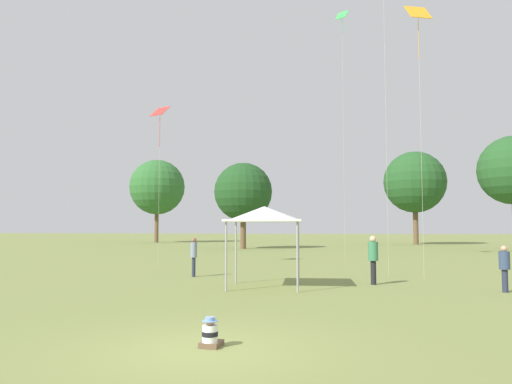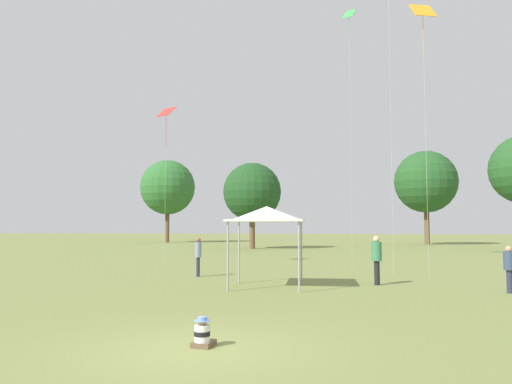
{
  "view_description": "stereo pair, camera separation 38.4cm",
  "coord_description": "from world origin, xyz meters",
  "px_view_note": "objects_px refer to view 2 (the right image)",
  "views": [
    {
      "loc": [
        2.37,
        -8.78,
        2.2
      ],
      "look_at": [
        0.03,
        6.01,
        3.25
      ],
      "focal_mm": 35.0,
      "sensor_mm": 36.0,
      "label": 1
    },
    {
      "loc": [
        2.75,
        -8.72,
        2.2
      ],
      "look_at": [
        0.03,
        6.01,
        3.25
      ],
      "focal_mm": 35.0,
      "sensor_mm": 36.0,
      "label": 2
    }
  ],
  "objects_px": {
    "distant_tree_0": "(168,187)",
    "seated_toddler": "(203,334)",
    "person_standing_1": "(198,253)",
    "kite_3": "(423,20)",
    "distant_tree_2": "(252,192)",
    "kite_0": "(166,117)",
    "distant_tree_1": "(426,182)",
    "person_standing_2": "(509,265)",
    "kite_1": "(349,31)",
    "canopy_tent": "(267,215)",
    "person_standing_0": "(377,256)"
  },
  "relations": [
    {
      "from": "distant_tree_0",
      "to": "seated_toddler",
      "type": "bearing_deg",
      "value": -68.84
    },
    {
      "from": "person_standing_1",
      "to": "kite_3",
      "type": "bearing_deg",
      "value": -52.06
    },
    {
      "from": "seated_toddler",
      "to": "distant_tree_2",
      "type": "distance_m",
      "value": 41.36
    },
    {
      "from": "distant_tree_2",
      "to": "seated_toddler",
      "type": "bearing_deg",
      "value": -80.38
    },
    {
      "from": "person_standing_1",
      "to": "kite_0",
      "type": "height_order",
      "value": "kite_0"
    },
    {
      "from": "seated_toddler",
      "to": "distant_tree_1",
      "type": "xyz_separation_m",
      "value": [
        12.21,
        55.43,
        7.53
      ]
    },
    {
      "from": "person_standing_1",
      "to": "distant_tree_0",
      "type": "height_order",
      "value": "distant_tree_0"
    },
    {
      "from": "distant_tree_2",
      "to": "distant_tree_0",
      "type": "bearing_deg",
      "value": 131.43
    },
    {
      "from": "person_standing_2",
      "to": "distant_tree_0",
      "type": "relative_size",
      "value": 0.13
    },
    {
      "from": "person_standing_1",
      "to": "distant_tree_2",
      "type": "relative_size",
      "value": 0.2
    },
    {
      "from": "person_standing_1",
      "to": "distant_tree_2",
      "type": "bearing_deg",
      "value": 44.99
    },
    {
      "from": "seated_toddler",
      "to": "kite_3",
      "type": "bearing_deg",
      "value": 70.85
    },
    {
      "from": "person_standing_1",
      "to": "distant_tree_1",
      "type": "relative_size",
      "value": 0.15
    },
    {
      "from": "person_standing_1",
      "to": "kite_1",
      "type": "relative_size",
      "value": 0.1
    },
    {
      "from": "person_standing_1",
      "to": "distant_tree_0",
      "type": "distance_m",
      "value": 49.83
    },
    {
      "from": "seated_toddler",
      "to": "canopy_tent",
      "type": "xyz_separation_m",
      "value": [
        -0.28,
        9.1,
        2.42
      ]
    },
    {
      "from": "kite_0",
      "to": "kite_3",
      "type": "xyz_separation_m",
      "value": [
        13.26,
        -5.26,
        2.43
      ]
    },
    {
      "from": "person_standing_1",
      "to": "distant_tree_1",
      "type": "distance_m",
      "value": 46.4
    },
    {
      "from": "person_standing_2",
      "to": "canopy_tent",
      "type": "relative_size",
      "value": 0.53
    },
    {
      "from": "person_standing_2",
      "to": "canopy_tent",
      "type": "distance_m",
      "value": 8.37
    },
    {
      "from": "seated_toddler",
      "to": "distant_tree_0",
      "type": "bearing_deg",
      "value": 117.49
    },
    {
      "from": "kite_0",
      "to": "kite_1",
      "type": "distance_m",
      "value": 13.64
    },
    {
      "from": "person_standing_2",
      "to": "distant_tree_1",
      "type": "xyz_separation_m",
      "value": [
        4.3,
        46.44,
        6.84
      ]
    },
    {
      "from": "kite_3",
      "to": "distant_tree_1",
      "type": "height_order",
      "value": "kite_3"
    },
    {
      "from": "person_standing_2",
      "to": "kite_0",
      "type": "xyz_separation_m",
      "value": [
        -15.33,
        8.53,
        7.49
      ]
    },
    {
      "from": "person_standing_1",
      "to": "person_standing_2",
      "type": "height_order",
      "value": "person_standing_1"
    },
    {
      "from": "kite_1",
      "to": "distant_tree_2",
      "type": "distance_m",
      "value": 21.61
    },
    {
      "from": "seated_toddler",
      "to": "kite_3",
      "type": "distance_m",
      "value": 17.24
    },
    {
      "from": "person_standing_2",
      "to": "distant_tree_2",
      "type": "height_order",
      "value": "distant_tree_2"
    },
    {
      "from": "person_standing_0",
      "to": "distant_tree_2",
      "type": "bearing_deg",
      "value": -141.84
    },
    {
      "from": "person_standing_0",
      "to": "person_standing_1",
      "type": "height_order",
      "value": "person_standing_0"
    },
    {
      "from": "kite_3",
      "to": "distant_tree_1",
      "type": "xyz_separation_m",
      "value": [
        6.37,
        43.17,
        -3.08
      ]
    },
    {
      "from": "distant_tree_2",
      "to": "distant_tree_1",
      "type": "bearing_deg",
      "value": 38.22
    },
    {
      "from": "person_standing_0",
      "to": "distant_tree_1",
      "type": "bearing_deg",
      "value": -172.09
    },
    {
      "from": "distant_tree_0",
      "to": "distant_tree_2",
      "type": "distance_m",
      "value": 23.76
    },
    {
      "from": "distant_tree_0",
      "to": "distant_tree_1",
      "type": "relative_size",
      "value": 1.0
    },
    {
      "from": "person_standing_1",
      "to": "canopy_tent",
      "type": "bearing_deg",
      "value": -93.63
    },
    {
      "from": "person_standing_1",
      "to": "kite_3",
      "type": "height_order",
      "value": "kite_3"
    },
    {
      "from": "kite_0",
      "to": "distant_tree_0",
      "type": "distance_m",
      "value": 43.37
    },
    {
      "from": "person_standing_2",
      "to": "canopy_tent",
      "type": "bearing_deg",
      "value": 63.79
    },
    {
      "from": "person_standing_0",
      "to": "distant_tree_1",
      "type": "xyz_separation_m",
      "value": [
        8.51,
        44.82,
        6.66
      ]
    },
    {
      "from": "distant_tree_1",
      "to": "distant_tree_2",
      "type": "xyz_separation_m",
      "value": [
        -19.07,
        -15.01,
        -2.05
      ]
    },
    {
      "from": "kite_0",
      "to": "kite_3",
      "type": "height_order",
      "value": "kite_3"
    },
    {
      "from": "seated_toddler",
      "to": "distant_tree_1",
      "type": "relative_size",
      "value": 0.05
    },
    {
      "from": "person_standing_0",
      "to": "canopy_tent",
      "type": "height_order",
      "value": "canopy_tent"
    },
    {
      "from": "person_standing_2",
      "to": "distant_tree_0",
      "type": "distance_m",
      "value": 58.23
    },
    {
      "from": "seated_toddler",
      "to": "kite_0",
      "type": "bearing_deg",
      "value": 119.27
    },
    {
      "from": "person_standing_2",
      "to": "distant_tree_2",
      "type": "xyz_separation_m",
      "value": [
        -14.76,
        31.43,
        4.79
      ]
    },
    {
      "from": "person_standing_2",
      "to": "kite_1",
      "type": "xyz_separation_m",
      "value": [
        -5.03,
        14.54,
        14.12
      ]
    },
    {
      "from": "person_standing_2",
      "to": "kite_3",
      "type": "relative_size",
      "value": 0.13
    }
  ]
}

